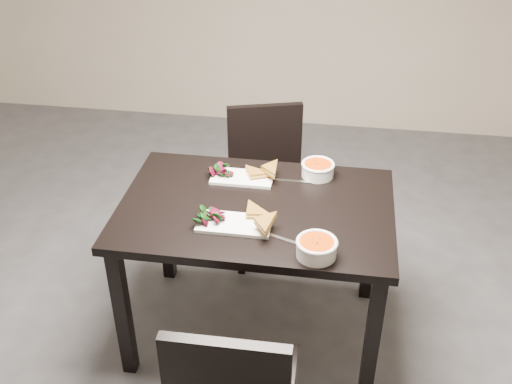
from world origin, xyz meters
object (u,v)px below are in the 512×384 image
plate_near (234,224)px  soup_bowl_far (318,169)px  table (256,224)px  chair_far (267,173)px  plate_far (242,178)px  soup_bowl_near (317,247)px

plate_near → soup_bowl_far: 0.55m
table → chair_far: (-0.05, 0.72, -0.17)m
table → chair_far: size_ratio=1.41×
table → plate_near: bearing=-112.5°
table → soup_bowl_far: (0.25, 0.29, 0.14)m
table → plate_far: size_ratio=4.17×
plate_near → soup_bowl_far: bearing=55.1°
chair_far → soup_bowl_near: bearing=-88.7°
plate_far → soup_bowl_far: soup_bowl_far is taller
table → plate_far: bearing=115.0°
table → soup_bowl_near: size_ratio=7.34×
table → plate_far: 0.25m
soup_bowl_far → plate_near: bearing=-124.9°
chair_far → plate_near: bearing=-107.8°
plate_far → soup_bowl_far: size_ratio=1.84×
soup_bowl_near → plate_far: 0.64m
plate_near → plate_far: 0.37m
chair_far → plate_far: 0.58m
plate_near → plate_far: (-0.03, 0.37, -0.00)m
chair_far → plate_far: chair_far is taller
table → soup_bowl_far: soup_bowl_far is taller
plate_near → plate_far: bearing=94.8°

